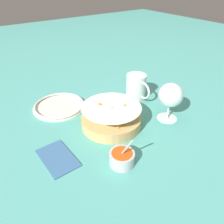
# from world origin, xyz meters

# --- Properties ---
(ground_plane) EXTENTS (4.00, 4.00, 0.00)m
(ground_plane) POSITION_xyz_m (0.00, 0.00, 0.00)
(ground_plane) COLOR teal
(food_basket) EXTENTS (0.22, 0.22, 0.09)m
(food_basket) POSITION_xyz_m (0.00, 0.01, 0.04)
(food_basket) COLOR tan
(food_basket) RESTS_ON ground_plane
(sauce_cup) EXTENTS (0.08, 0.08, 0.12)m
(sauce_cup) POSITION_xyz_m (0.17, -0.08, 0.02)
(sauce_cup) COLOR #B7B7BC
(sauce_cup) RESTS_ON ground_plane
(wine_glass) EXTENTS (0.09, 0.09, 0.15)m
(wine_glass) POSITION_xyz_m (0.09, 0.21, 0.10)
(wine_glass) COLOR silver
(wine_glass) RESTS_ON ground_plane
(beer_mug) EXTENTS (0.13, 0.09, 0.11)m
(beer_mug) POSITION_xyz_m (-0.10, 0.21, 0.05)
(beer_mug) COLOR silver
(beer_mug) RESTS_ON ground_plane
(side_plate) EXTENTS (0.21, 0.21, 0.01)m
(side_plate) POSITION_xyz_m (-0.23, -0.09, 0.01)
(side_plate) COLOR silver
(side_plate) RESTS_ON ground_plane
(napkin) EXTENTS (0.15, 0.09, 0.01)m
(napkin) POSITION_xyz_m (0.04, -0.22, 0.00)
(napkin) COLOR #38608E
(napkin) RESTS_ON ground_plane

